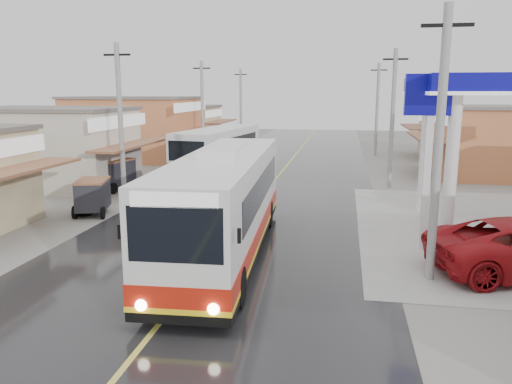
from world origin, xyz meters
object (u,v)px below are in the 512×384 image
at_px(coach_bus, 225,203).
at_px(tricycle_far, 115,173).
at_px(second_bus, 218,151).
at_px(cyclist, 186,183).
at_px(tricycle_near, 92,195).
at_px(tyre_stack, 84,210).

height_order(coach_bus, tricycle_far, coach_bus).
relative_size(coach_bus, second_bus, 1.24).
xyz_separation_m(cyclist, tricycle_far, (-4.42, 0.41, 0.41)).
xyz_separation_m(coach_bus, tricycle_near, (-7.38, 4.53, -0.89)).
relative_size(second_bus, tyre_stack, 11.90).
distance_m(second_bus, tricycle_near, 11.62).
height_order(tricycle_near, tyre_stack, tricycle_near).
bearing_deg(tricycle_near, tyre_stack, -175.86).
height_order(second_bus, tyre_stack, second_bus).
relative_size(second_bus, tricycle_far, 3.76).
bearing_deg(second_bus, tricycle_near, -97.60).
bearing_deg(tricycle_far, second_bus, 64.06).
bearing_deg(cyclist, tricycle_far, 175.72).
xyz_separation_m(cyclist, tricycle_near, (-2.78, -5.27, 0.33)).
bearing_deg(tyre_stack, tricycle_near, 19.80).
bearing_deg(tricycle_far, tricycle_near, -59.02).
bearing_deg(tricycle_far, tyre_stack, -62.94).
relative_size(cyclist, tricycle_near, 0.82).
bearing_deg(coach_bus, tyre_stack, 147.43).
bearing_deg(coach_bus, second_bus, 102.14).
bearing_deg(second_bus, coach_bus, -66.80).
bearing_deg(cyclist, coach_bus, -63.79).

